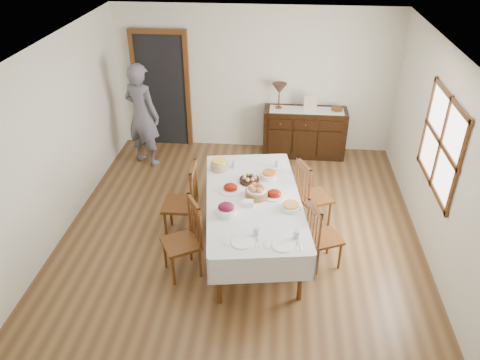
# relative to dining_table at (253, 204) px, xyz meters

# --- Properties ---
(ground) EXTENTS (6.00, 6.00, 0.00)m
(ground) POSITION_rel_dining_table_xyz_m (-0.19, 0.09, -0.71)
(ground) COLOR brown
(room_shell) EXTENTS (5.02, 6.02, 2.65)m
(room_shell) POSITION_rel_dining_table_xyz_m (-0.33, 0.51, 0.93)
(room_shell) COLOR white
(room_shell) RESTS_ON ground
(dining_table) EXTENTS (1.53, 2.50, 0.81)m
(dining_table) POSITION_rel_dining_table_xyz_m (0.00, 0.00, 0.00)
(dining_table) COLOR white
(dining_table) RESTS_ON ground
(chair_left_near) EXTENTS (0.58, 0.58, 1.03)m
(chair_left_near) POSITION_rel_dining_table_xyz_m (-0.80, -0.54, -0.19)
(chair_left_near) COLOR #542C11
(chair_left_near) RESTS_ON ground
(chair_left_far) EXTENTS (0.47, 0.47, 1.10)m
(chair_left_far) POSITION_rel_dining_table_xyz_m (-0.96, 0.22, -0.16)
(chair_left_far) COLOR #542C11
(chair_left_far) RESTS_ON ground
(chair_right_near) EXTENTS (0.51, 0.51, 0.93)m
(chair_right_near) POSITION_rel_dining_table_xyz_m (0.88, -0.26, -0.24)
(chair_right_near) COLOR #542C11
(chair_right_near) RESTS_ON ground
(chair_right_far) EXTENTS (0.57, 0.57, 1.04)m
(chair_right_far) POSITION_rel_dining_table_xyz_m (0.78, 0.59, -0.19)
(chair_right_far) COLOR #542C11
(chair_right_far) RESTS_ON ground
(sideboard) EXTENTS (1.47, 0.54, 0.88)m
(sideboard) POSITION_rel_dining_table_xyz_m (0.74, 2.80, -0.27)
(sideboard) COLOR black
(sideboard) RESTS_ON ground
(person) EXTENTS (0.71, 0.60, 1.94)m
(person) POSITION_rel_dining_table_xyz_m (-2.06, 2.24, 0.26)
(person) COLOR #5D5A67
(person) RESTS_ON ground
(bread_basket) EXTENTS (0.29, 0.29, 0.18)m
(bread_basket) POSITION_rel_dining_table_xyz_m (0.04, 0.02, 0.17)
(bread_basket) COLOR brown
(bread_basket) RESTS_ON dining_table
(egg_basket) EXTENTS (0.27, 0.27, 0.11)m
(egg_basket) POSITION_rel_dining_table_xyz_m (-0.08, 0.39, 0.13)
(egg_basket) COLOR black
(egg_basket) RESTS_ON dining_table
(ham_platter_a) EXTENTS (0.33, 0.33, 0.11)m
(ham_platter_a) POSITION_rel_dining_table_xyz_m (-0.31, 0.16, 0.12)
(ham_platter_a) COLOR white
(ham_platter_a) RESTS_ON dining_table
(ham_platter_b) EXTENTS (0.29, 0.29, 0.11)m
(ham_platter_b) POSITION_rel_dining_table_xyz_m (0.26, 0.06, 0.12)
(ham_platter_b) COLOR white
(ham_platter_b) RESTS_ON dining_table
(beet_bowl) EXTENTS (0.25, 0.25, 0.16)m
(beet_bowl) POSITION_rel_dining_table_xyz_m (-0.30, -0.39, 0.16)
(beet_bowl) COLOR white
(beet_bowl) RESTS_ON dining_table
(carrot_bowl) EXTENTS (0.24, 0.24, 0.10)m
(carrot_bowl) POSITION_rel_dining_table_xyz_m (0.18, 0.52, 0.14)
(carrot_bowl) COLOR white
(carrot_bowl) RESTS_ON dining_table
(pineapple_bowl) EXTENTS (0.25, 0.25, 0.15)m
(pineapple_bowl) POSITION_rel_dining_table_xyz_m (-0.53, 0.68, 0.16)
(pineapple_bowl) COLOR tan
(pineapple_bowl) RESTS_ON dining_table
(casserole_dish) EXTENTS (0.25, 0.25, 0.07)m
(casserole_dish) POSITION_rel_dining_table_xyz_m (0.48, -0.21, 0.13)
(casserole_dish) COLOR white
(casserole_dish) RESTS_ON dining_table
(butter_dish) EXTENTS (0.15, 0.11, 0.07)m
(butter_dish) POSITION_rel_dining_table_xyz_m (-0.06, -0.18, 0.13)
(butter_dish) COLOR white
(butter_dish) RESTS_ON dining_table
(setting_left) EXTENTS (0.44, 0.31, 0.10)m
(setting_left) POSITION_rel_dining_table_xyz_m (-0.02, -0.87, 0.11)
(setting_left) COLOR white
(setting_left) RESTS_ON dining_table
(setting_right) EXTENTS (0.44, 0.31, 0.10)m
(setting_right) POSITION_rel_dining_table_xyz_m (0.43, -0.88, 0.11)
(setting_right) COLOR white
(setting_right) RESTS_ON dining_table
(glass_far_a) EXTENTS (0.06, 0.06, 0.11)m
(glass_far_a) POSITION_rel_dining_table_xyz_m (-0.33, 0.75, 0.15)
(glass_far_a) COLOR silver
(glass_far_a) RESTS_ON dining_table
(glass_far_b) EXTENTS (0.06, 0.06, 0.10)m
(glass_far_b) POSITION_rel_dining_table_xyz_m (0.28, 0.84, 0.14)
(glass_far_b) COLOR silver
(glass_far_b) RESTS_ON dining_table
(runner) EXTENTS (1.30, 0.35, 0.01)m
(runner) POSITION_rel_dining_table_xyz_m (0.75, 2.77, 0.18)
(runner) COLOR white
(runner) RESTS_ON sideboard
(table_lamp) EXTENTS (0.26, 0.26, 0.46)m
(table_lamp) POSITION_rel_dining_table_xyz_m (0.26, 2.82, 0.53)
(table_lamp) COLOR brown
(table_lamp) RESTS_ON sideboard
(picture_frame) EXTENTS (0.22, 0.08, 0.28)m
(picture_frame) POSITION_rel_dining_table_xyz_m (0.80, 2.73, 0.31)
(picture_frame) COLOR #CFB394
(picture_frame) RESTS_ON sideboard
(deco_bowl) EXTENTS (0.20, 0.20, 0.06)m
(deco_bowl) POSITION_rel_dining_table_xyz_m (1.28, 2.81, 0.20)
(deco_bowl) COLOR #542C11
(deco_bowl) RESTS_ON sideboard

